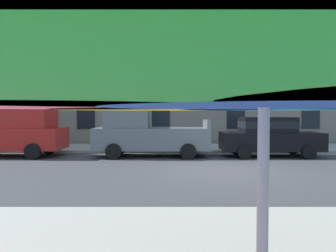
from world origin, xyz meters
TOP-DOWN VIEW (x-y plane):
  - ground_plane at (0.00, 0.00)m, footprint 120.00×120.00m
  - sidewalk_far at (0.00, 6.80)m, footprint 56.00×3.60m
  - apartment_building at (0.00, 14.99)m, footprint 46.23×12.08m
  - pickup_red at (-8.93, 3.70)m, footprint 5.10×2.12m
  - pickup_gray at (-2.84, 3.70)m, footprint 5.10×2.12m
  - sedan_black at (2.69, 3.70)m, footprint 4.40×1.98m
  - street_tree_left at (-10.48, 6.59)m, footprint 3.11×3.16m
  - patio_umbrella at (-1.38, -9.00)m, footprint 3.76×3.49m

SIDE VIEW (x-z plane):
  - ground_plane at x=0.00m, z-range 0.00..0.00m
  - sidewalk_far at x=0.00m, z-range 0.00..0.12m
  - sedan_black at x=2.69m, z-range 0.06..1.84m
  - pickup_red at x=-8.93m, z-range -0.07..2.13m
  - pickup_gray at x=-2.84m, z-range -0.07..2.13m
  - patio_umbrella at x=-1.38m, z-range 0.95..3.40m
  - street_tree_left at x=-10.48m, z-range 0.80..5.64m
  - apartment_building at x=0.00m, z-range 0.00..19.20m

